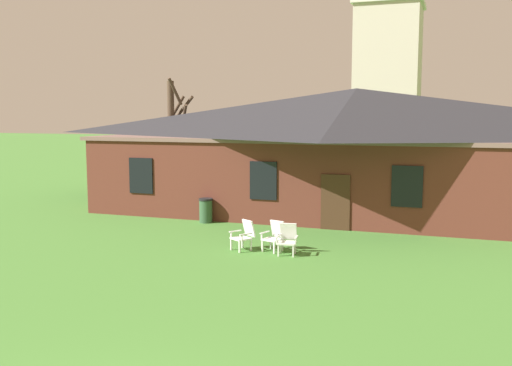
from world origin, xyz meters
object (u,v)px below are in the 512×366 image
object	(u,v)px
lawn_chair_near_door	(275,235)
lawn_chair_left_end	(288,238)
lawn_chair_by_porch	(244,234)
trash_bin	(206,210)

from	to	relation	value
lawn_chair_near_door	lawn_chair_left_end	bearing A→B (deg)	-30.84
lawn_chair_by_porch	trash_bin	xyz separation A→B (m)	(-3.09, 3.84, -0.00)
lawn_chair_by_porch	lawn_chair_near_door	world-z (taller)	same
lawn_chair_near_door	trash_bin	world-z (taller)	trash_bin
lawn_chair_by_porch	lawn_chair_near_door	distance (m)	0.98
lawn_chair_by_porch	lawn_chair_near_door	size ratio (longest dim) A/B	1.00
lawn_chair_left_end	trash_bin	xyz separation A→B (m)	(-4.57, 3.94, -0.00)
lawn_chair_by_porch	trash_bin	distance (m)	4.93
lawn_chair_left_end	trash_bin	distance (m)	6.03
lawn_chair_near_door	trash_bin	xyz separation A→B (m)	(-4.05, 3.63, -0.00)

